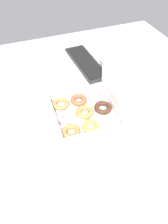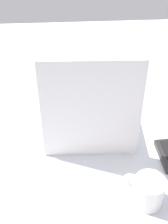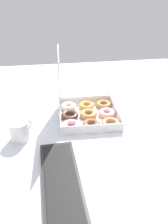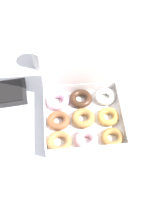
% 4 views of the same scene
% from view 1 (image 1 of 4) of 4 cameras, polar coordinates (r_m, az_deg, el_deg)
% --- Properties ---
extents(ground_plane, '(1.80, 1.80, 0.02)m').
position_cam_1_polar(ground_plane, '(1.10, 0.21, -1.80)').
color(ground_plane, silver).
extents(donut_box, '(0.33, 0.33, 0.35)m').
position_cam_1_polar(donut_box, '(1.09, 1.11, 1.11)').
color(donut_box, white).
rests_on(donut_box, ground_plane).
extents(keyboard, '(0.43, 0.16, 0.02)m').
position_cam_1_polar(keyboard, '(1.46, 0.45, 12.81)').
color(keyboard, '#282727').
rests_on(keyboard, ground_plane).
extents(coffee_mug, '(0.11, 0.10, 0.09)m').
position_cam_1_polar(coffee_mug, '(1.29, 12.25, 8.76)').
color(coffee_mug, white).
rests_on(coffee_mug, ground_plane).
extents(paper_napkin, '(0.13, 0.12, 0.00)m').
position_cam_1_polar(paper_napkin, '(1.21, -15.97, 1.98)').
color(paper_napkin, white).
rests_on(paper_napkin, ground_plane).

